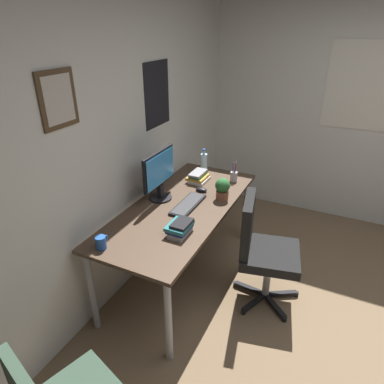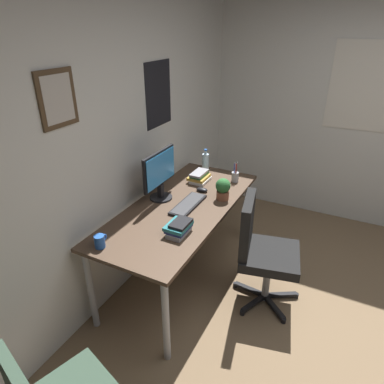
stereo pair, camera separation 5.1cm
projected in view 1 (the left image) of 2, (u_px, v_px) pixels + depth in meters
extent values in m
plane|color=brown|center=(381.00, 371.00, 2.34)|extent=(5.28, 5.28, 0.00)
cube|color=silver|center=(109.00, 147.00, 2.59)|extent=(4.40, 0.08, 2.60)
cube|color=#4C3823|center=(58.00, 99.00, 2.01)|extent=(0.28, 0.02, 0.34)
cube|color=beige|center=(59.00, 100.00, 2.00)|extent=(0.22, 0.00, 0.28)
cube|color=black|center=(157.00, 95.00, 2.99)|extent=(0.40, 0.01, 0.56)
cube|color=silver|center=(383.00, 88.00, 3.45)|extent=(0.01, 1.10, 0.90)
cube|color=#4C3828|center=(181.00, 207.00, 2.90)|extent=(1.78, 0.77, 0.03)
cylinder|color=#9EA0A5|center=(168.00, 321.00, 2.27)|extent=(0.05, 0.05, 0.72)
cylinder|color=#9EA0A5|center=(245.00, 210.00, 3.61)|extent=(0.05, 0.05, 0.72)
cylinder|color=#9EA0A5|center=(92.00, 291.00, 2.52)|extent=(0.05, 0.05, 0.72)
cylinder|color=#9EA0A5|center=(190.00, 198.00, 3.86)|extent=(0.05, 0.05, 0.72)
cube|color=black|center=(270.00, 255.00, 2.76)|extent=(0.55, 0.55, 0.08)
cube|color=black|center=(248.00, 224.00, 2.68)|extent=(0.43, 0.16, 0.45)
cylinder|color=#9EA0A5|center=(267.00, 279.00, 2.87)|extent=(0.07, 0.07, 0.42)
cube|color=black|center=(266.00, 284.00, 3.07)|extent=(0.28, 0.10, 0.03)
cylinder|color=black|center=(266.00, 275.00, 3.20)|extent=(0.05, 0.05, 0.04)
cube|color=black|center=(250.00, 288.00, 3.01)|extent=(0.07, 0.28, 0.03)
cylinder|color=black|center=(235.00, 284.00, 3.09)|extent=(0.05, 0.05, 0.04)
cube|color=black|center=(254.00, 302.00, 2.87)|extent=(0.27, 0.15, 0.03)
cylinder|color=black|center=(243.00, 312.00, 2.79)|extent=(0.05, 0.05, 0.04)
cube|color=black|center=(274.00, 306.00, 2.83)|extent=(0.22, 0.24, 0.03)
cylinder|color=black|center=(284.00, 319.00, 2.72)|extent=(0.05, 0.05, 0.04)
cube|color=black|center=(281.00, 293.00, 2.96)|extent=(0.18, 0.26, 0.03)
cylinder|color=black|center=(296.00, 294.00, 2.97)|extent=(0.05, 0.05, 0.04)
cylinder|color=black|center=(161.00, 198.00, 3.00)|extent=(0.20, 0.20, 0.01)
cube|color=black|center=(160.00, 191.00, 2.97)|extent=(0.05, 0.04, 0.12)
cube|color=black|center=(159.00, 169.00, 2.88)|extent=(0.46, 0.02, 0.30)
cube|color=#338CD8|center=(161.00, 169.00, 2.87)|extent=(0.43, 0.00, 0.27)
cube|color=black|center=(188.00, 205.00, 2.88)|extent=(0.43, 0.15, 0.02)
cube|color=#38383A|center=(188.00, 203.00, 2.87)|extent=(0.41, 0.13, 0.00)
ellipsoid|color=black|center=(201.00, 190.00, 3.12)|extent=(0.06, 0.11, 0.04)
cylinder|color=silver|center=(204.00, 163.00, 3.48)|extent=(0.07, 0.07, 0.20)
cylinder|color=silver|center=(204.00, 152.00, 3.43)|extent=(0.03, 0.03, 0.04)
cylinder|color=#2659B2|center=(204.00, 150.00, 3.42)|extent=(0.03, 0.03, 0.01)
cylinder|color=#2659B2|center=(101.00, 243.00, 2.33)|extent=(0.07, 0.07, 0.09)
torus|color=#2659B2|center=(105.00, 238.00, 2.36)|extent=(0.05, 0.01, 0.05)
cylinder|color=brown|center=(222.00, 195.00, 2.98)|extent=(0.11, 0.11, 0.07)
sphere|color=#2D6B33|center=(223.00, 185.00, 2.94)|extent=(0.13, 0.13, 0.13)
ellipsoid|color=#287A38|center=(218.00, 186.00, 2.93)|extent=(0.07, 0.08, 0.02)
ellipsoid|color=#287A38|center=(221.00, 183.00, 2.98)|extent=(0.07, 0.08, 0.02)
ellipsoid|color=#287A38|center=(225.00, 186.00, 2.91)|extent=(0.08, 0.07, 0.02)
cylinder|color=#9EA0A5|center=(234.00, 177.00, 3.31)|extent=(0.07, 0.07, 0.09)
cylinder|color=#263FBF|center=(233.00, 169.00, 3.28)|extent=(0.01, 0.01, 0.13)
cylinder|color=red|center=(235.00, 170.00, 3.27)|extent=(0.01, 0.01, 0.13)
cylinder|color=black|center=(235.00, 169.00, 3.27)|extent=(0.01, 0.01, 0.13)
cylinder|color=#9EA0A5|center=(235.00, 168.00, 3.28)|extent=(0.01, 0.03, 0.14)
cylinder|color=#9EA0A5|center=(234.00, 169.00, 3.27)|extent=(0.01, 0.02, 0.14)
cube|color=silver|center=(199.00, 180.00, 3.32)|extent=(0.21, 0.15, 0.03)
cube|color=gold|center=(198.00, 177.00, 3.32)|extent=(0.21, 0.17, 0.03)
cube|color=#33723F|center=(198.00, 174.00, 3.32)|extent=(0.21, 0.12, 0.02)
cube|color=gray|center=(198.00, 173.00, 3.30)|extent=(0.22, 0.11, 0.02)
cube|color=gray|center=(180.00, 232.00, 2.49)|extent=(0.20, 0.12, 0.03)
cube|color=navy|center=(180.00, 229.00, 2.49)|extent=(0.19, 0.14, 0.02)
cube|color=#26727A|center=(179.00, 226.00, 2.48)|extent=(0.20, 0.16, 0.03)
cube|color=black|center=(182.00, 223.00, 2.47)|extent=(0.17, 0.12, 0.02)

